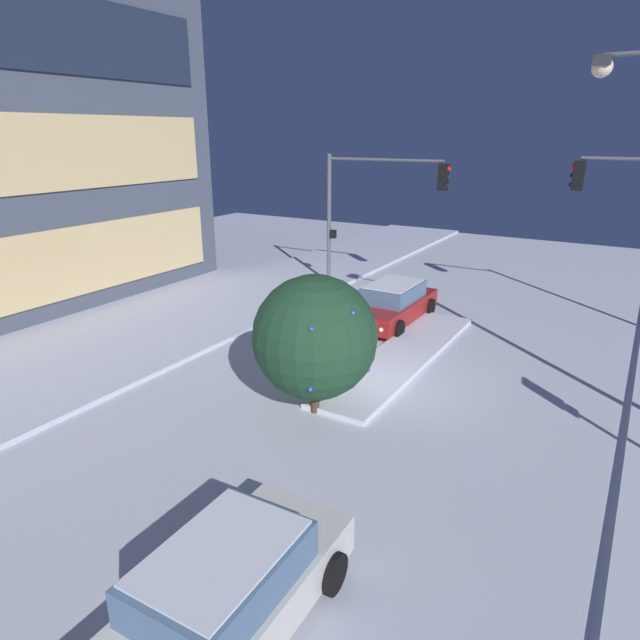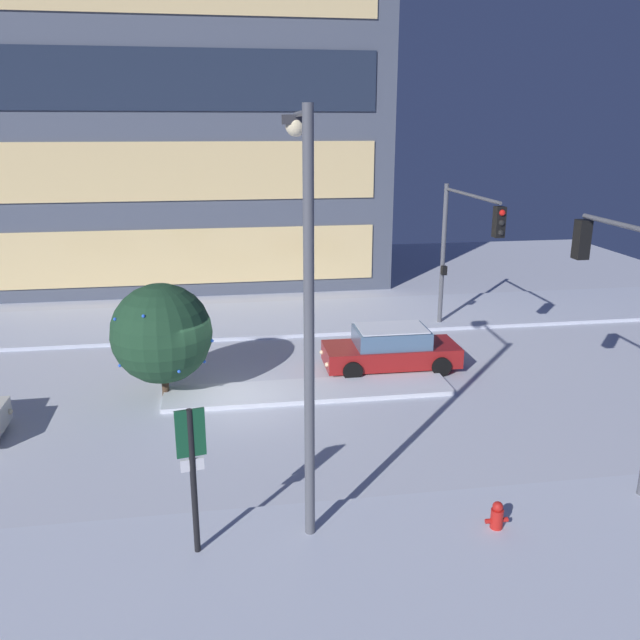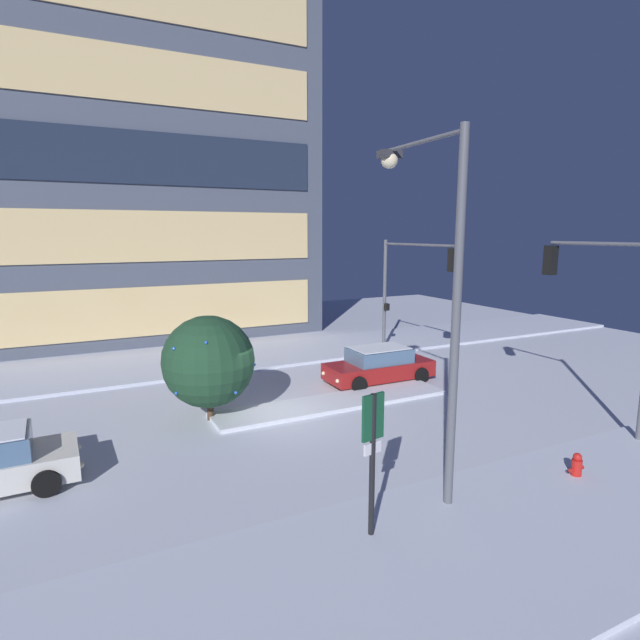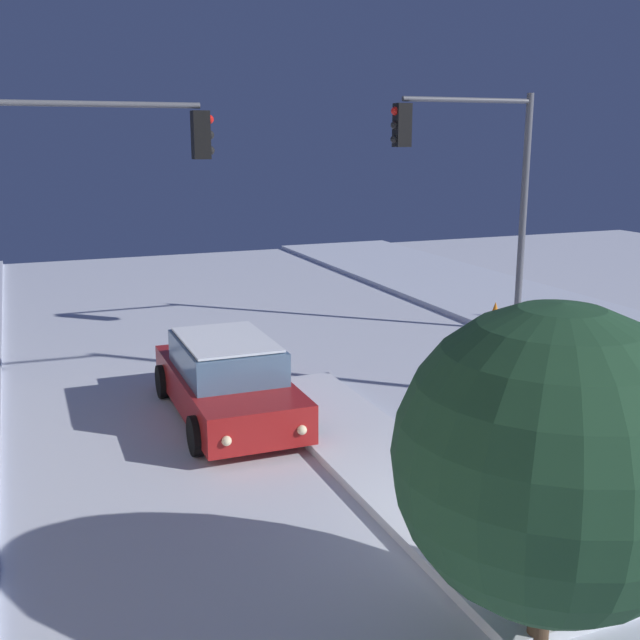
% 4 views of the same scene
% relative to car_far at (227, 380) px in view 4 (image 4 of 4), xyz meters
% --- Properties ---
extents(ground, '(52.00, 52.00, 0.00)m').
position_rel_car_far_xyz_m(ground, '(-5.63, -2.10, -0.71)').
color(ground, silver).
extents(median_strip, '(9.00, 1.80, 0.14)m').
position_rel_car_far_xyz_m(median_strip, '(-3.08, -1.70, -0.64)').
color(median_strip, silver).
rests_on(median_strip, ground).
extents(car_far, '(4.70, 2.06, 1.49)m').
position_rel_car_far_xyz_m(car_far, '(0.00, 0.00, 0.00)').
color(car_far, maroon).
rests_on(car_far, ground).
extents(traffic_light_corner_far_right, '(0.32, 5.54, 5.87)m').
position_rel_car_far_xyz_m(traffic_light_corner_far_right, '(3.36, 2.51, 3.39)').
color(traffic_light_corner_far_right, '#565960').
rests_on(traffic_light_corner_far_right, ground).
extents(traffic_light_corner_near_right, '(0.32, 3.97, 6.10)m').
position_rel_car_far_xyz_m(traffic_light_corner_near_right, '(3.46, -7.36, 3.53)').
color(traffic_light_corner_near_right, '#565960').
rests_on(traffic_light_corner_near_right, ground).
extents(decorated_tree_median, '(3.09, 3.07, 3.56)m').
position_rel_car_far_xyz_m(decorated_tree_median, '(-7.52, -1.19, 1.31)').
color(decorated_tree_median, '#473323').
rests_on(decorated_tree_median, ground).
extents(construction_cone, '(0.36, 0.36, 0.55)m').
position_rel_car_far_xyz_m(construction_cone, '(4.56, -8.97, -0.44)').
color(construction_cone, orange).
rests_on(construction_cone, ground).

